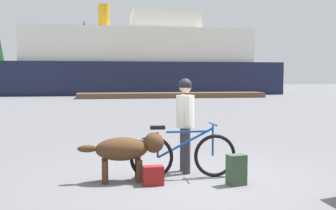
% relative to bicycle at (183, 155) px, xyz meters
% --- Properties ---
extents(ground_plane, '(160.00, 160.00, 0.00)m').
position_rel_bicycle_xyz_m(ground_plane, '(0.20, -0.15, -0.39)').
color(ground_plane, slate).
extents(bicycle, '(1.81, 0.44, 0.92)m').
position_rel_bicycle_xyz_m(bicycle, '(0.00, 0.00, 0.00)').
color(bicycle, black).
rests_on(bicycle, ground_plane).
extents(person_cyclist, '(0.32, 0.53, 1.67)m').
position_rel_bicycle_xyz_m(person_cyclist, '(0.13, 0.42, 0.61)').
color(person_cyclist, '#333338').
rests_on(person_cyclist, ground_plane).
extents(dog, '(1.40, 0.45, 0.79)m').
position_rel_bicycle_xyz_m(dog, '(-0.94, -0.05, 0.13)').
color(dog, '#472D19').
rests_on(dog, ground_plane).
extents(backpack, '(0.32, 0.26, 0.48)m').
position_rel_bicycle_xyz_m(backpack, '(0.74, -0.57, -0.15)').
color(backpack, '#334C33').
rests_on(backpack, ground_plane).
extents(handbag_pannier, '(0.32, 0.18, 0.30)m').
position_rel_bicycle_xyz_m(handbag_pannier, '(-0.55, -0.36, -0.24)').
color(handbag_pannier, maroon).
rests_on(handbag_pannier, ground_plane).
extents(dock_pier, '(15.03, 2.40, 0.40)m').
position_rel_bicycle_xyz_m(dock_pier, '(4.56, 26.55, -0.19)').
color(dock_pier, brown).
rests_on(dock_pier, ground_plane).
extents(ferry_boat, '(26.88, 8.26, 8.64)m').
position_rel_bicycle_xyz_m(ferry_boat, '(2.70, 34.69, 2.64)').
color(ferry_boat, '#191E38').
rests_on(ferry_boat, ground_plane).
extents(pine_tree_center, '(2.87, 2.87, 9.78)m').
position_rel_bicycle_xyz_m(pine_tree_center, '(-3.11, 55.31, 5.77)').
color(pine_tree_center, '#4C331E').
rests_on(pine_tree_center, ground_plane).
extents(pine_tree_far_right, '(4.33, 4.33, 9.22)m').
position_rel_bicycle_xyz_m(pine_tree_far_right, '(15.34, 56.24, 5.60)').
color(pine_tree_far_right, '#4C331E').
rests_on(pine_tree_far_right, ground_plane).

